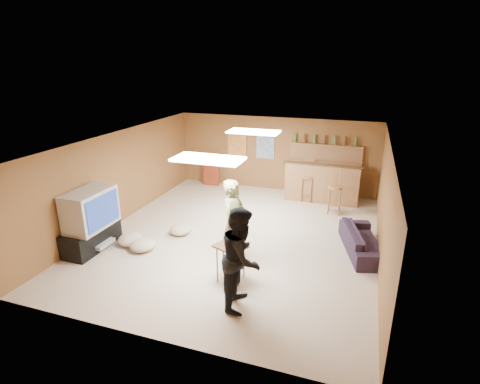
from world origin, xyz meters
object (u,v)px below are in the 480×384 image
(bar_counter, at_px, (322,182))
(sofa, at_px, (363,241))
(tv_body, at_px, (90,209))
(person_black, at_px, (241,258))
(person_olive, at_px, (234,223))
(tray_table, at_px, (231,263))

(bar_counter, relative_size, sofa, 1.17)
(tv_body, height_order, sofa, tv_body)
(bar_counter, relative_size, person_black, 1.19)
(person_olive, relative_size, sofa, 1.00)
(person_olive, bearing_deg, sofa, -52.62)
(tv_body, distance_m, tray_table, 3.17)
(tv_body, xyz_separation_m, bar_counter, (4.15, 4.45, -0.35))
(person_olive, relative_size, tray_table, 2.48)
(person_black, bearing_deg, bar_counter, -13.24)
(person_black, relative_size, tray_table, 2.45)
(bar_counter, bearing_deg, tray_table, -102.54)
(tv_body, xyz_separation_m, person_black, (3.52, -0.80, -0.06))
(tray_table, bearing_deg, person_black, -56.18)
(bar_counter, height_order, tray_table, bar_counter)
(bar_counter, xyz_separation_m, person_black, (-0.63, -5.25, 0.29))
(person_black, distance_m, tray_table, 0.88)
(tv_body, distance_m, person_olive, 2.99)
(person_black, relative_size, sofa, 0.98)
(bar_counter, height_order, person_black, person_black)
(tv_body, height_order, bar_counter, tv_body)
(person_black, xyz_separation_m, sofa, (1.83, 2.47, -0.59))
(tv_body, xyz_separation_m, person_olive, (2.96, 0.41, -0.05))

